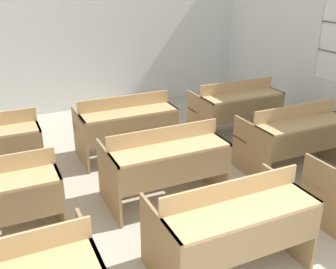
# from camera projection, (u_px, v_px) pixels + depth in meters

# --- Properties ---
(wall_back) EXTENTS (6.87, 0.06, 2.99)m
(wall_back) POSITION_uv_depth(u_px,v_px,m) (68.00, 28.00, 6.86)
(wall_back) COLOR silver
(wall_back) RESTS_ON ground_plane
(bench_front_center) EXTENTS (1.29, 0.76, 0.87)m
(bench_front_center) POSITION_uv_depth(u_px,v_px,m) (231.00, 223.00, 3.25)
(bench_front_center) COLOR #95774C
(bench_front_center) RESTS_ON ground_plane
(bench_second_center) EXTENTS (1.29, 0.76, 0.87)m
(bench_second_center) POSITION_uv_depth(u_px,v_px,m) (165.00, 161.00, 4.32)
(bench_second_center) COLOR #997B51
(bench_second_center) RESTS_ON ground_plane
(bench_second_right) EXTENTS (1.29, 0.76, 0.87)m
(bench_second_right) POSITION_uv_depth(u_px,v_px,m) (294.00, 135.00, 5.03)
(bench_second_right) COLOR #93744A
(bench_second_right) RESTS_ON ground_plane
(bench_third_center) EXTENTS (1.29, 0.76, 0.87)m
(bench_third_center) POSITION_uv_depth(u_px,v_px,m) (126.00, 124.00, 5.39)
(bench_third_center) COLOR #95764C
(bench_third_center) RESTS_ON ground_plane
(bench_third_right) EXTENTS (1.29, 0.76, 0.87)m
(bench_third_right) POSITION_uv_depth(u_px,v_px,m) (236.00, 106.00, 6.10)
(bench_third_right) COLOR #96784E
(bench_third_right) RESTS_ON ground_plane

